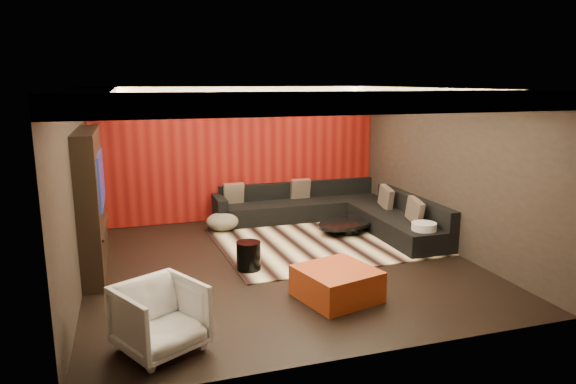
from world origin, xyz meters
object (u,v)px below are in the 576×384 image
object	(u,v)px
drum_stool	(249,256)
white_side_table	(423,238)
coffee_table	(347,227)
armchair	(160,318)
sectional_sofa	(336,213)
orange_ottoman	(337,283)

from	to	relation	value
drum_stool	white_side_table	xyz separation A→B (m)	(3.08, -0.05, 0.02)
coffee_table	drum_stool	size ratio (longest dim) A/B	2.94
coffee_table	armchair	xyz separation A→B (m)	(-3.75, -3.45, 0.26)
sectional_sofa	orange_ottoman	bearing A→B (deg)	-112.59
white_side_table	armchair	world-z (taller)	armchair
drum_stool	white_side_table	bearing A→B (deg)	-1.00
coffee_table	white_side_table	bearing A→B (deg)	-60.69
drum_stool	orange_ottoman	bearing A→B (deg)	-56.80
coffee_table	drum_stool	distance (m)	2.66
coffee_table	armchair	size ratio (longest dim) A/B	1.55
coffee_table	drum_stool	world-z (taller)	drum_stool
sectional_sofa	white_side_table	bearing A→B (deg)	-69.57
drum_stool	orange_ottoman	size ratio (longest dim) A/B	0.47
armchair	sectional_sofa	size ratio (longest dim) A/B	0.23
coffee_table	orange_ottoman	bearing A→B (deg)	-116.58
drum_stool	sectional_sofa	bearing A→B (deg)	40.91
white_side_table	orange_ottoman	bearing A→B (deg)	-148.60
drum_stool	sectional_sofa	world-z (taller)	sectional_sofa
coffee_table	white_side_table	xyz separation A→B (m)	(0.80, -1.42, 0.13)
white_side_table	orange_ottoman	size ratio (longest dim) A/B	0.56
white_side_table	sectional_sofa	world-z (taller)	sectional_sofa
orange_ottoman	coffee_table	bearing A→B (deg)	63.42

